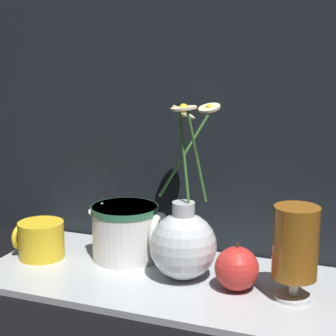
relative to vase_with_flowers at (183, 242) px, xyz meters
name	(u,v)px	position (x,y,z in m)	size (l,w,h in m)	color
ground_plane	(162,282)	(-0.04, -0.01, -0.08)	(6.00, 6.00, 0.00)	black
shelf	(162,279)	(-0.04, -0.01, -0.07)	(0.65, 0.30, 0.01)	#B2B7BC
vase_with_flowers	(183,242)	(0.00, 0.00, 0.00)	(0.13, 0.17, 0.31)	silver
yellow_mug	(42,239)	(-0.29, 0.00, -0.03)	(0.10, 0.09, 0.07)	yellow
ceramic_pitcher	(126,229)	(-0.14, 0.05, -0.01)	(0.15, 0.13, 0.12)	white
tea_glass	(295,245)	(0.20, -0.02, 0.03)	(0.07, 0.07, 0.16)	silver
orange_fruit	(237,269)	(0.10, -0.02, -0.03)	(0.08, 0.08, 0.08)	red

